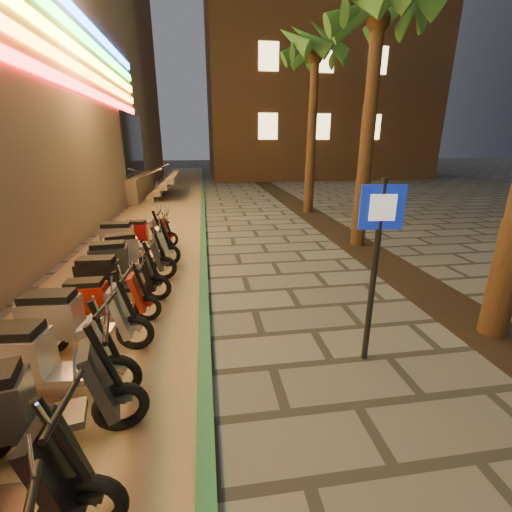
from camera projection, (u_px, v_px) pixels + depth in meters
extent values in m
plane|color=#474442|center=(309.00, 483.00, 3.04)|extent=(120.00, 120.00, 0.00)
cube|color=#8C7251|center=(155.00, 228.00, 12.06)|extent=(3.40, 60.00, 0.01)
cube|color=#225B38|center=(203.00, 225.00, 12.28)|extent=(0.18, 60.00, 0.10)
cube|color=black|center=(392.00, 268.00, 8.24)|extent=(1.20, 40.00, 0.02)
cube|color=black|center=(134.00, 144.00, 18.43)|extent=(0.08, 5.00, 3.00)
cube|color=gray|center=(100.00, 186.00, 18.83)|extent=(5.00, 6.00, 1.20)
cube|color=#FF1414|center=(8.00, 54.00, 6.63)|extent=(0.06, 26.00, 0.28)
cube|color=orange|center=(1.00, 21.00, 6.45)|extent=(0.06, 26.00, 0.28)
cube|color=gray|center=(156.00, 193.00, 19.40)|extent=(0.35, 5.00, 0.30)
cube|color=gray|center=(162.00, 188.00, 19.35)|extent=(0.35, 5.00, 0.30)
cube|color=gray|center=(168.00, 182.00, 19.30)|extent=(0.35, 5.00, 0.30)
cube|color=gray|center=(174.00, 177.00, 19.26)|extent=(0.35, 5.00, 0.30)
cylinder|color=silver|center=(141.00, 177.00, 17.12)|extent=(2.09, 0.06, 0.81)
cylinder|color=silver|center=(152.00, 171.00, 20.87)|extent=(2.09, 0.06, 0.81)
cube|color=brown|center=(308.00, 29.00, 30.40)|extent=(18.00, 16.00, 25.00)
cube|color=#EFD783|center=(268.00, 126.00, 24.84)|extent=(1.40, 0.06, 1.80)
cube|color=#EFD783|center=(321.00, 127.00, 25.40)|extent=(1.40, 0.06, 1.80)
cube|color=#EFD783|center=(371.00, 127.00, 25.96)|extent=(1.40, 0.06, 1.80)
cube|color=#EFD783|center=(269.00, 56.00, 23.42)|extent=(1.40, 0.06, 1.80)
cube|color=#EFD783|center=(325.00, 58.00, 23.98)|extent=(1.40, 0.06, 1.80)
cube|color=#EFD783|center=(378.00, 60.00, 24.55)|extent=(1.40, 0.06, 1.80)
cylinder|color=#472D19|center=(367.00, 144.00, 9.22)|extent=(0.40, 0.40, 5.70)
sphere|color=#472D19|center=(379.00, 21.00, 8.32)|extent=(0.56, 0.56, 0.56)
cone|color=#274C17|center=(415.00, 1.00, 8.30)|extent=(0.60, 1.93, 1.52)
cone|color=#274C17|center=(395.00, 9.00, 8.81)|extent=(1.70, 1.86, 1.52)
cone|color=#274C17|center=(370.00, 12.00, 9.02)|extent=(2.00, 0.93, 1.52)
cone|color=#274C17|center=(350.00, 9.00, 8.83)|extent=(1.97, 1.48, 1.52)
cone|color=#274C17|center=(343.00, 1.00, 8.34)|extent=(1.22, 2.02, 1.52)
cylinder|color=#472D19|center=(311.00, 140.00, 13.87)|extent=(0.40, 0.40, 5.95)
sphere|color=#472D19|center=(315.00, 57.00, 12.93)|extent=(0.56, 0.56, 0.56)
cone|color=#274C17|center=(339.00, 44.00, 12.92)|extent=(0.60, 1.93, 1.52)
cone|color=#274C17|center=(328.00, 48.00, 13.42)|extent=(1.70, 1.86, 1.52)
cone|color=#274C17|center=(313.00, 50.00, 13.63)|extent=(2.00, 0.93, 1.52)
cone|color=#274C17|center=(299.00, 48.00, 13.45)|extent=(1.97, 1.48, 1.52)
cone|color=#274C17|center=(292.00, 45.00, 12.96)|extent=(1.22, 2.02, 1.52)
cone|color=#274C17|center=(297.00, 40.00, 12.39)|extent=(1.22, 2.02, 1.52)
cone|color=#274C17|center=(311.00, 37.00, 12.01)|extent=(1.97, 1.48, 1.52)
cone|color=#274C17|center=(328.00, 37.00, 11.99)|extent=(2.00, 0.93, 1.52)
cone|color=#274C17|center=(339.00, 40.00, 12.35)|extent=(1.70, 1.86, 1.52)
cylinder|color=black|center=(373.00, 276.00, 4.42)|extent=(0.08, 0.08, 2.48)
cube|color=#0D21AD|center=(382.00, 207.00, 4.12)|extent=(0.55, 0.09, 0.55)
cube|color=white|center=(383.00, 208.00, 4.10)|extent=(0.32, 0.06, 0.32)
torus|color=black|center=(90.00, 505.00, 2.57)|extent=(0.58, 0.12, 0.58)
cylinder|color=silver|center=(90.00, 505.00, 2.57)|extent=(0.16, 0.11, 0.16)
cube|color=black|center=(59.00, 470.00, 2.43)|extent=(0.30, 0.45, 0.78)
cylinder|color=black|center=(65.00, 445.00, 2.37)|extent=(0.31, 0.08, 0.82)
cylinder|color=black|center=(64.00, 402.00, 2.26)|extent=(0.06, 0.64, 0.05)
cube|color=black|center=(87.00, 492.00, 2.53)|extent=(0.25, 0.16, 0.07)
torus|color=black|center=(121.00, 407.00, 3.53)|extent=(0.58, 0.23, 0.57)
cylinder|color=silver|center=(121.00, 407.00, 3.53)|extent=(0.17, 0.14, 0.15)
cube|color=#282A2D|center=(52.00, 420.00, 3.31)|extent=(0.67, 0.49, 0.09)
cube|color=#282A2D|center=(100.00, 380.00, 3.36)|extent=(0.38, 0.49, 0.77)
cylinder|color=black|center=(105.00, 359.00, 3.32)|extent=(0.31, 0.14, 0.81)
cylinder|color=black|center=(106.00, 327.00, 3.22)|extent=(0.18, 0.63, 0.05)
cube|color=#282A2D|center=(120.00, 396.00, 3.49)|extent=(0.27, 0.20, 0.07)
torus|color=black|center=(13.00, 379.00, 3.95)|extent=(0.56, 0.16, 0.56)
cylinder|color=silver|center=(13.00, 379.00, 3.95)|extent=(0.16, 0.12, 0.15)
torus|color=black|center=(118.00, 375.00, 4.01)|extent=(0.56, 0.16, 0.56)
cylinder|color=silver|center=(118.00, 375.00, 4.01)|extent=(0.16, 0.12, 0.15)
cube|color=silver|center=(64.00, 374.00, 3.97)|extent=(0.62, 0.42, 0.09)
cube|color=silver|center=(14.00, 356.00, 3.85)|extent=(0.78, 0.47, 0.54)
cube|color=black|center=(8.00, 332.00, 3.76)|extent=(0.69, 0.40, 0.13)
cube|color=silver|center=(101.00, 349.00, 3.89)|extent=(0.32, 0.45, 0.75)
cylinder|color=black|center=(105.00, 332.00, 3.83)|extent=(0.30, 0.10, 0.79)
cylinder|color=black|center=(106.00, 305.00, 3.72)|extent=(0.10, 0.62, 0.05)
cube|color=silver|center=(117.00, 366.00, 3.97)|extent=(0.25, 0.17, 0.06)
torus|color=black|center=(50.00, 337.00, 4.82)|extent=(0.55, 0.14, 0.55)
cylinder|color=silver|center=(50.00, 337.00, 4.82)|extent=(0.15, 0.11, 0.15)
torus|color=black|center=(135.00, 333.00, 4.92)|extent=(0.55, 0.14, 0.55)
cylinder|color=silver|center=(135.00, 333.00, 4.92)|extent=(0.15, 0.11, 0.15)
cube|color=#A3A2AA|center=(92.00, 332.00, 4.86)|extent=(0.60, 0.39, 0.08)
cube|color=#A3A2AA|center=(52.00, 317.00, 4.73)|extent=(0.76, 0.44, 0.53)
cube|color=black|center=(47.00, 297.00, 4.64)|extent=(0.67, 0.37, 0.13)
cube|color=#A3A2AA|center=(122.00, 311.00, 4.80)|extent=(0.30, 0.44, 0.74)
cylinder|color=black|center=(125.00, 297.00, 4.74)|extent=(0.29, 0.09, 0.78)
cylinder|color=black|center=(126.00, 274.00, 4.63)|extent=(0.08, 0.61, 0.05)
cube|color=#A3A2AA|center=(134.00, 325.00, 4.88)|extent=(0.24, 0.16, 0.06)
torus|color=black|center=(84.00, 313.00, 5.59)|extent=(0.46, 0.09, 0.46)
cylinder|color=silver|center=(84.00, 313.00, 5.59)|extent=(0.13, 0.09, 0.12)
torus|color=black|center=(148.00, 308.00, 5.74)|extent=(0.46, 0.09, 0.46)
cylinder|color=silver|center=(148.00, 308.00, 5.74)|extent=(0.13, 0.09, 0.12)
cube|color=maroon|center=(116.00, 309.00, 5.65)|extent=(0.49, 0.31, 0.07)
cube|color=maroon|center=(87.00, 298.00, 5.52)|extent=(0.63, 0.34, 0.45)
cube|color=black|center=(84.00, 283.00, 5.44)|extent=(0.55, 0.29, 0.11)
cube|color=maroon|center=(138.00, 292.00, 5.62)|extent=(0.24, 0.36, 0.63)
cylinder|color=black|center=(141.00, 282.00, 5.58)|extent=(0.24, 0.06, 0.66)
cylinder|color=black|center=(142.00, 266.00, 5.49)|extent=(0.04, 0.52, 0.04)
cube|color=maroon|center=(147.00, 303.00, 5.70)|extent=(0.20, 0.13, 0.05)
torus|color=black|center=(96.00, 290.00, 6.37)|extent=(0.52, 0.12, 0.52)
cylinder|color=silver|center=(96.00, 290.00, 6.37)|extent=(0.14, 0.11, 0.14)
torus|color=black|center=(158.00, 288.00, 6.49)|extent=(0.52, 0.12, 0.52)
cylinder|color=silver|center=(158.00, 288.00, 6.49)|extent=(0.14, 0.11, 0.14)
cube|color=black|center=(126.00, 287.00, 6.41)|extent=(0.56, 0.36, 0.08)
cube|color=black|center=(98.00, 276.00, 6.28)|extent=(0.72, 0.41, 0.50)
cube|color=black|center=(96.00, 261.00, 6.19)|extent=(0.63, 0.34, 0.12)
cube|color=black|center=(148.00, 271.00, 6.36)|extent=(0.28, 0.41, 0.71)
cylinder|color=black|center=(151.00, 261.00, 6.31)|extent=(0.28, 0.08, 0.74)
cylinder|color=black|center=(152.00, 244.00, 6.21)|extent=(0.06, 0.58, 0.04)
cube|color=black|center=(157.00, 282.00, 6.45)|extent=(0.23, 0.15, 0.06)
torus|color=black|center=(107.00, 273.00, 7.17)|extent=(0.55, 0.17, 0.54)
cylinder|color=silver|center=(107.00, 273.00, 7.17)|extent=(0.16, 0.12, 0.15)
torus|color=black|center=(164.00, 268.00, 7.47)|extent=(0.55, 0.17, 0.54)
cylinder|color=silver|center=(164.00, 268.00, 7.47)|extent=(0.16, 0.12, 0.15)
cube|color=#26292B|center=(136.00, 269.00, 7.31)|extent=(0.61, 0.42, 0.08)
cube|color=#26292B|center=(109.00, 259.00, 7.10)|extent=(0.77, 0.48, 0.52)
cube|color=black|center=(107.00, 245.00, 7.00)|extent=(0.68, 0.41, 0.12)
cube|color=#26292B|center=(156.00, 253.00, 7.32)|extent=(0.33, 0.45, 0.73)
cylinder|color=black|center=(159.00, 244.00, 7.27)|extent=(0.29, 0.11, 0.77)
cylinder|color=black|center=(160.00, 228.00, 7.18)|extent=(0.12, 0.60, 0.05)
cube|color=#26292B|center=(164.00, 263.00, 7.43)|extent=(0.25, 0.17, 0.06)
torus|color=black|center=(119.00, 263.00, 7.82)|extent=(0.54, 0.26, 0.54)
cylinder|color=silver|center=(119.00, 263.00, 7.82)|extent=(0.17, 0.14, 0.14)
torus|color=black|center=(170.00, 256.00, 8.30)|extent=(0.54, 0.26, 0.54)
cylinder|color=silver|center=(170.00, 256.00, 8.30)|extent=(0.17, 0.14, 0.14)
cube|color=silver|center=(145.00, 257.00, 8.04)|extent=(0.65, 0.51, 0.08)
cube|color=silver|center=(121.00, 250.00, 7.76)|extent=(0.81, 0.59, 0.52)
cube|color=black|center=(120.00, 237.00, 7.66)|extent=(0.71, 0.51, 0.12)
cube|color=silver|center=(163.00, 242.00, 8.13)|extent=(0.39, 0.48, 0.73)
cylinder|color=black|center=(165.00, 234.00, 8.10)|extent=(0.29, 0.15, 0.76)
cylinder|color=black|center=(166.00, 220.00, 8.01)|extent=(0.23, 0.58, 0.05)
cube|color=silver|center=(169.00, 251.00, 8.26)|extent=(0.26, 0.21, 0.06)
torus|color=black|center=(116.00, 249.00, 8.79)|extent=(0.56, 0.13, 0.56)
cylinder|color=silver|center=(116.00, 249.00, 8.79)|extent=(0.15, 0.11, 0.15)
torus|color=black|center=(163.00, 247.00, 8.91)|extent=(0.56, 0.13, 0.56)
cylinder|color=silver|center=(163.00, 247.00, 8.91)|extent=(0.15, 0.11, 0.15)
cube|color=#97969D|center=(139.00, 247.00, 8.83)|extent=(0.60, 0.39, 0.09)
cube|color=#97969D|center=(117.00, 237.00, 8.70)|extent=(0.77, 0.44, 0.54)
cube|color=black|center=(116.00, 225.00, 8.60)|extent=(0.68, 0.37, 0.13)
cube|color=#97969D|center=(156.00, 234.00, 8.78)|extent=(0.30, 0.44, 0.76)
cylinder|color=black|center=(158.00, 226.00, 8.72)|extent=(0.30, 0.09, 0.80)
cylinder|color=black|center=(159.00, 212.00, 8.62)|extent=(0.07, 0.63, 0.05)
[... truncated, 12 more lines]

